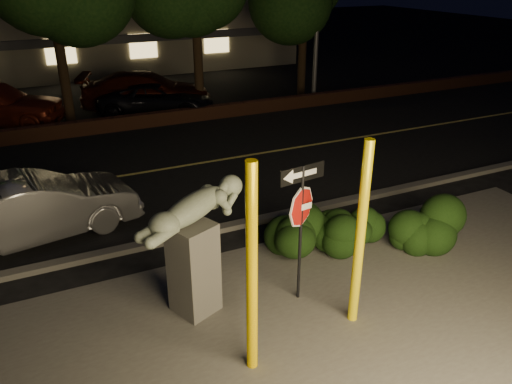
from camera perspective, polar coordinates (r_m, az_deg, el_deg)
ground at (r=17.55m, az=-11.09°, el=6.21°), size 90.00×90.00×0.00m
patio at (r=8.47m, az=9.19°, el=-15.36°), size 14.00×6.00×0.02m
road at (r=14.82m, az=-8.10°, el=2.98°), size 80.00×8.00×0.01m
lane_marking at (r=14.82m, az=-8.10°, el=3.03°), size 80.00×0.12×0.00m
curb at (r=11.28m, az=-1.77°, el=-3.69°), size 80.00×0.25×0.12m
brick_wall at (r=18.69m, az=-12.19°, el=8.04°), size 40.00×0.35×0.50m
parking_lot at (r=24.17m, az=-15.44°, el=10.83°), size 40.00×12.00×0.01m
building at (r=31.65m, az=-18.72°, el=17.22°), size 22.00×10.20×4.00m
yellow_pole_left at (r=6.78m, az=-0.49°, el=-9.28°), size 0.16×0.16×3.25m
yellow_pole_right at (r=7.88m, az=11.81°, el=-5.03°), size 0.16×0.16×3.16m
signpost at (r=8.16m, az=5.23°, el=-1.76°), size 0.85×0.15×2.52m
sculpture at (r=8.12m, az=-7.13°, el=-5.40°), size 2.02×1.26×2.22m
hedge_center at (r=10.33m, az=6.47°, el=-3.88°), size 1.98×1.02×1.01m
hedge_right at (r=10.50m, az=10.69°, el=-3.64°), size 1.60×0.91×1.02m
hedge_far_right at (r=10.69m, az=18.68°, el=-3.74°), size 1.74×1.22×1.13m
silver_sedan at (r=11.55m, az=-24.00°, el=-1.69°), size 4.49×2.28×1.41m
parked_car_darkred at (r=21.01m, az=-12.41°, el=11.24°), size 5.54×3.57×1.49m
parked_car_dark at (r=20.19m, az=-11.25°, el=10.38°), size 4.77×3.53×1.20m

